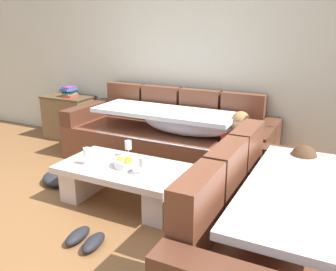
# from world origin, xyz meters

# --- Properties ---
(ground_plane) EXTENTS (14.00, 14.00, 0.00)m
(ground_plane) POSITION_xyz_m (0.00, 0.00, 0.00)
(ground_plane) COLOR brown
(back_wall) EXTENTS (9.00, 0.10, 2.70)m
(back_wall) POSITION_xyz_m (0.00, 2.15, 1.35)
(back_wall) COLOR beige
(back_wall) RESTS_ON ground_plane
(couch_along_wall) EXTENTS (2.54, 0.92, 0.88)m
(couch_along_wall) POSITION_xyz_m (0.13, 1.63, 0.33)
(couch_along_wall) COLOR brown
(couch_along_wall) RESTS_ON ground_plane
(couch_near_window) EXTENTS (0.92, 1.93, 0.88)m
(couch_near_window) POSITION_xyz_m (1.66, 0.09, 0.34)
(couch_near_window) COLOR brown
(couch_near_window) RESTS_ON ground_plane
(coffee_table) EXTENTS (1.20, 0.68, 0.38)m
(coffee_table) POSITION_xyz_m (0.17, 0.50, 0.24)
(coffee_table) COLOR beige
(coffee_table) RESTS_ON ground_plane
(fruit_bowl) EXTENTS (0.28, 0.28, 0.10)m
(fruit_bowl) POSITION_xyz_m (0.23, 0.50, 0.42)
(fruit_bowl) COLOR silver
(fruit_bowl) RESTS_ON coffee_table
(wine_glass_near_left) EXTENTS (0.07, 0.07, 0.17)m
(wine_glass_near_left) POSITION_xyz_m (-0.14, 0.37, 0.50)
(wine_glass_near_left) COLOR silver
(wine_glass_near_left) RESTS_ON coffee_table
(wine_glass_near_right) EXTENTS (0.07, 0.07, 0.17)m
(wine_glass_near_right) POSITION_xyz_m (0.46, 0.39, 0.50)
(wine_glass_near_right) COLOR silver
(wine_glass_near_right) RESTS_ON coffee_table
(wine_glass_far_back) EXTENTS (0.07, 0.07, 0.17)m
(wine_glass_far_back) POSITION_xyz_m (0.09, 0.72, 0.50)
(wine_glass_far_back) COLOR silver
(wine_glass_far_back) RESTS_ON coffee_table
(open_magazine) EXTENTS (0.34, 0.30, 0.01)m
(open_magazine) POSITION_xyz_m (0.50, 0.49, 0.39)
(open_magazine) COLOR white
(open_magazine) RESTS_ON coffee_table
(side_cabinet) EXTENTS (0.72, 0.44, 0.64)m
(side_cabinet) POSITION_xyz_m (-1.67, 1.85, 0.32)
(side_cabinet) COLOR brown
(side_cabinet) RESTS_ON ground_plane
(book_stack_on_cabinet) EXTENTS (0.19, 0.22, 0.14)m
(book_stack_on_cabinet) POSITION_xyz_m (-1.63, 1.85, 0.71)
(book_stack_on_cabinet) COLOR red
(book_stack_on_cabinet) RESTS_ON side_cabinet
(pair_of_shoes) EXTENTS (0.31, 0.29, 0.09)m
(pair_of_shoes) POSITION_xyz_m (0.29, -0.23, 0.04)
(pair_of_shoes) COLOR black
(pair_of_shoes) RESTS_ON ground_plane
(crumpled_garment) EXTENTS (0.51, 0.48, 0.12)m
(crumpled_garment) POSITION_xyz_m (-0.70, 0.54, 0.06)
(crumpled_garment) COLOR #232328
(crumpled_garment) RESTS_ON ground_plane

